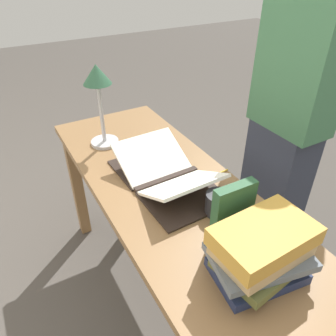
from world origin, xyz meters
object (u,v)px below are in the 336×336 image
book_stack_tall (261,252)px  person_reader (288,120)px  coffee_mug (218,203)px  open_book (167,175)px  reading_lamp (98,88)px  pencil (212,176)px  book_standing_upright (232,215)px

book_stack_tall → person_reader: bearing=-51.0°
book_stack_tall → coffee_mug: book_stack_tall is taller
open_book → reading_lamp: 0.50m
open_book → reading_lamp: bearing=12.8°
book_stack_tall → reading_lamp: size_ratio=0.79×
coffee_mug → person_reader: bearing=-67.0°
coffee_mug → open_book: bearing=14.9°
pencil → coffee_mug: bearing=149.0°
open_book → book_stack_tall: size_ratio=1.71×
reading_lamp → open_book: bearing=-165.2°
book_stack_tall → reading_lamp: bearing=7.0°
open_book → pencil: (-0.07, -0.18, -0.03)m
pencil → person_reader: size_ratio=0.10×
book_standing_upright → person_reader: size_ratio=0.13×
book_standing_upright → coffee_mug: bearing=-20.9°
book_stack_tall → pencil: bearing=-20.6°
open_book → book_stack_tall: book_stack_tall is taller
open_book → coffee_mug: size_ratio=4.45×
reading_lamp → pencil: (-0.49, -0.29, -0.28)m
open_book → coffee_mug: (-0.25, -0.07, 0.01)m
book_stack_tall → reading_lamp: reading_lamp is taller
open_book → person_reader: 0.66m
person_reader → book_standing_upright: bearing=-59.1°
book_standing_upright → pencil: (0.32, -0.17, -0.11)m
pencil → book_stack_tall: bearing=159.4°
reading_lamp → pencil: 0.63m
book_stack_tall → coffee_mug: 0.29m
reading_lamp → book_standing_upright: bearing=-171.2°
book_standing_upright → person_reader: (0.38, -0.64, 0.01)m
open_book → pencil: size_ratio=3.02×
open_book → coffee_mug: open_book is taller
coffee_mug → person_reader: person_reader is taller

